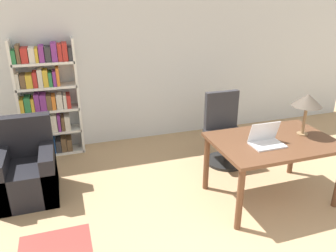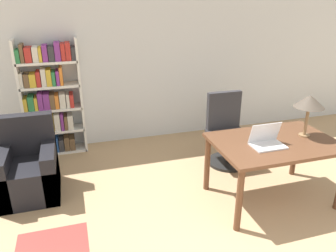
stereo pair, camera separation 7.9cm
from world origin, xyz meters
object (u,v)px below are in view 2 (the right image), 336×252
object	(u,v)px
armchair	(29,171)
bookshelf	(50,101)
laptop	(267,141)
desk	(274,149)
office_chair	(227,133)
table_lamp	(310,102)

from	to	relation	value
armchair	bookshelf	distance (m)	1.27
laptop	desk	bearing A→B (deg)	23.51
laptop	office_chair	world-z (taller)	office_chair
table_lamp	bookshelf	world-z (taller)	bookshelf
bookshelf	office_chair	bearing A→B (deg)	-23.46
desk	table_lamp	world-z (taller)	table_lamp
laptop	office_chair	distance (m)	1.17
desk	office_chair	world-z (taller)	office_chair
table_lamp	bookshelf	distance (m)	3.56
desk	laptop	bearing A→B (deg)	-156.49
desk	laptop	xyz separation A→B (m)	(-0.16, -0.07, 0.15)
office_chair	bookshelf	xyz separation A→B (m)	(-2.41, 1.05, 0.39)
desk	laptop	distance (m)	0.23
laptop	bookshelf	bearing A→B (deg)	137.22
armchair	office_chair	bearing A→B (deg)	1.63
desk	armchair	distance (m)	2.95
laptop	armchair	xyz separation A→B (m)	(-2.60, 1.03, -0.50)
laptop	bookshelf	world-z (taller)	bookshelf
desk	laptop	world-z (taller)	laptop
desk	armchair	xyz separation A→B (m)	(-2.76, 0.95, -0.35)
armchair	bookshelf	xyz separation A→B (m)	(0.28, 1.12, 0.53)
laptop	armchair	bearing A→B (deg)	158.50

